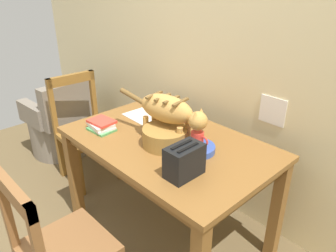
# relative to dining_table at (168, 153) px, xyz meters

# --- Properties ---
(wall_rear) EXTENTS (5.19, 0.11, 2.50)m
(wall_rear) POSITION_rel_dining_table_xyz_m (0.03, 0.62, 0.59)
(wall_rear) COLOR beige
(wall_rear) RESTS_ON ground_plane
(dining_table) EXTENTS (1.31, 0.83, 0.76)m
(dining_table) POSITION_rel_dining_table_xyz_m (0.00, 0.00, 0.00)
(dining_table) COLOR brown
(dining_table) RESTS_ON ground_plane
(cat) EXTENTS (0.64, 0.21, 0.30)m
(cat) POSITION_rel_dining_table_xyz_m (0.01, -0.00, 0.30)
(cat) COLOR #C28D44
(cat) RESTS_ON dining_table
(saucer_bowl) EXTENTS (0.21, 0.21, 0.04)m
(saucer_bowl) POSITION_rel_dining_table_xyz_m (0.21, 0.03, 0.11)
(saucer_bowl) COLOR #3352B2
(saucer_bowl) RESTS_ON dining_table
(coffee_mug) EXTENTS (0.12, 0.08, 0.09)m
(coffee_mug) POSITION_rel_dining_table_xyz_m (0.22, 0.03, 0.17)
(coffee_mug) COLOR red
(coffee_mug) RESTS_ON saucer_bowl
(magazine) EXTENTS (0.26, 0.24, 0.01)m
(magazine) POSITION_rel_dining_table_xyz_m (-0.39, 0.14, 0.10)
(magazine) COLOR silver
(magazine) RESTS_ON dining_table
(book_stack) EXTENTS (0.19, 0.16, 0.06)m
(book_stack) POSITION_rel_dining_table_xyz_m (-0.41, -0.21, 0.12)
(book_stack) COLOR #50A05A
(book_stack) RESTS_ON dining_table
(wicker_basket) EXTENTS (0.27, 0.27, 0.11)m
(wicker_basket) POSITION_rel_dining_table_xyz_m (0.02, -0.05, 0.15)
(wicker_basket) COLOR olive
(wicker_basket) RESTS_ON dining_table
(toaster) EXTENTS (0.12, 0.20, 0.18)m
(toaster) POSITION_rel_dining_table_xyz_m (0.33, -0.20, 0.18)
(toaster) COLOR black
(toaster) RESTS_ON dining_table
(wooden_chair_near) EXTENTS (0.42, 0.42, 0.92)m
(wooden_chair_near) POSITION_rel_dining_table_xyz_m (0.04, -0.80, -0.22)
(wooden_chair_near) COLOR brown
(wooden_chair_near) RESTS_ON ground_plane
(wooden_chair_far) EXTENTS (0.45, 0.45, 0.92)m
(wooden_chair_far) POSITION_rel_dining_table_xyz_m (-1.04, -0.02, -0.22)
(wooden_chair_far) COLOR brown
(wooden_chair_far) RESTS_ON ground_plane
(wicker_armchair) EXTENTS (0.62, 0.63, 0.78)m
(wicker_armchair) POSITION_rel_dining_table_xyz_m (-1.60, 0.04, -0.39)
(wicker_armchair) COLOR slate
(wicker_armchair) RESTS_ON ground_plane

